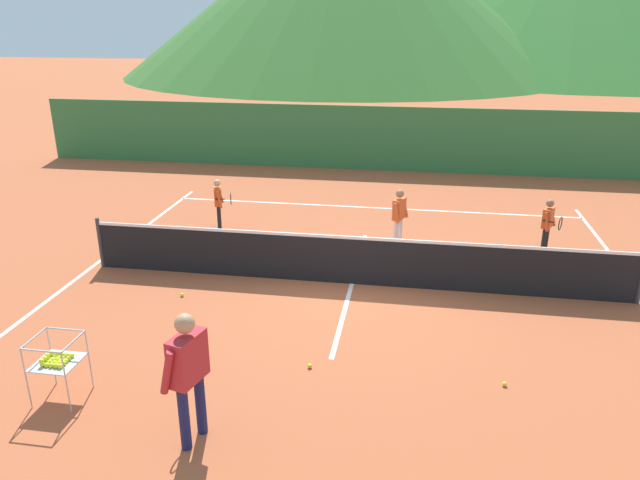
{
  "coord_description": "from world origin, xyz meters",
  "views": [
    {
      "loc": [
        1.09,
        -10.38,
        4.83
      ],
      "look_at": [
        -0.57,
        -0.34,
        0.99
      ],
      "focal_mm": 33.43,
      "sensor_mm": 36.0,
      "label": 1
    }
  ],
  "objects_px": {
    "student_0": "(219,199)",
    "ball_cart": "(56,360)",
    "student_1": "(399,213)",
    "tennis_ball_4": "(182,295)",
    "tennis_net": "(352,260)",
    "tennis_ball_2": "(310,366)",
    "tennis_ball_0": "(505,384)",
    "student_2": "(548,222)",
    "instructor": "(188,367)"
  },
  "relations": [
    {
      "from": "student_1",
      "to": "tennis_ball_0",
      "type": "distance_m",
      "value": 5.49
    },
    {
      "from": "tennis_net",
      "to": "tennis_ball_4",
      "type": "distance_m",
      "value": 3.23
    },
    {
      "from": "student_1",
      "to": "tennis_ball_4",
      "type": "height_order",
      "value": "student_1"
    },
    {
      "from": "instructor",
      "to": "student_1",
      "type": "relative_size",
      "value": 1.3
    },
    {
      "from": "student_0",
      "to": "tennis_net",
      "type": "bearing_deg",
      "value": -36.92
    },
    {
      "from": "ball_cart",
      "to": "student_2",
      "type": "bearing_deg",
      "value": 41.36
    },
    {
      "from": "tennis_net",
      "to": "tennis_ball_2",
      "type": "relative_size",
      "value": 152.28
    },
    {
      "from": "instructor",
      "to": "tennis_ball_2",
      "type": "xyz_separation_m",
      "value": [
        1.1,
        1.77,
        -0.99
      ]
    },
    {
      "from": "student_0",
      "to": "tennis_ball_2",
      "type": "height_order",
      "value": "student_0"
    },
    {
      "from": "student_0",
      "to": "tennis_ball_2",
      "type": "relative_size",
      "value": 18.01
    },
    {
      "from": "tennis_net",
      "to": "tennis_ball_0",
      "type": "height_order",
      "value": "tennis_net"
    },
    {
      "from": "student_0",
      "to": "tennis_ball_0",
      "type": "xyz_separation_m",
      "value": [
        5.98,
        -5.65,
        -0.7
      ]
    },
    {
      "from": "student_1",
      "to": "ball_cart",
      "type": "distance_m",
      "value": 7.68
    },
    {
      "from": "instructor",
      "to": "student_0",
      "type": "relative_size",
      "value": 1.4
    },
    {
      "from": "tennis_net",
      "to": "tennis_ball_4",
      "type": "relative_size",
      "value": 152.28
    },
    {
      "from": "instructor",
      "to": "student_2",
      "type": "height_order",
      "value": "instructor"
    },
    {
      "from": "tennis_ball_4",
      "to": "student_2",
      "type": "bearing_deg",
      "value": 25.36
    },
    {
      "from": "student_0",
      "to": "ball_cart",
      "type": "height_order",
      "value": "student_0"
    },
    {
      "from": "student_0",
      "to": "ball_cart",
      "type": "xyz_separation_m",
      "value": [
        0.06,
        -6.89,
        -0.15
      ]
    },
    {
      "from": "instructor",
      "to": "tennis_ball_2",
      "type": "height_order",
      "value": "instructor"
    },
    {
      "from": "student_0",
      "to": "tennis_ball_4",
      "type": "xyz_separation_m",
      "value": [
        0.49,
        -3.69,
        -0.7
      ]
    },
    {
      "from": "student_2",
      "to": "tennis_ball_2",
      "type": "relative_size",
      "value": 17.87
    },
    {
      "from": "instructor",
      "to": "tennis_net",
      "type": "bearing_deg",
      "value": 73.89
    },
    {
      "from": "student_1",
      "to": "tennis_ball_2",
      "type": "height_order",
      "value": "student_1"
    },
    {
      "from": "instructor",
      "to": "tennis_ball_2",
      "type": "relative_size",
      "value": 25.16
    },
    {
      "from": "tennis_ball_0",
      "to": "tennis_ball_2",
      "type": "height_order",
      "value": "same"
    },
    {
      "from": "tennis_ball_2",
      "to": "student_1",
      "type": "bearing_deg",
      "value": 78.41
    },
    {
      "from": "student_1",
      "to": "tennis_ball_0",
      "type": "height_order",
      "value": "student_1"
    },
    {
      "from": "student_2",
      "to": "tennis_ball_0",
      "type": "distance_m",
      "value": 5.49
    },
    {
      "from": "instructor",
      "to": "tennis_ball_2",
      "type": "distance_m",
      "value": 2.31
    },
    {
      "from": "student_0",
      "to": "student_2",
      "type": "distance_m",
      "value": 7.45
    },
    {
      "from": "instructor",
      "to": "student_2",
      "type": "bearing_deg",
      "value": 52.84
    },
    {
      "from": "student_1",
      "to": "ball_cart",
      "type": "relative_size",
      "value": 1.46
    },
    {
      "from": "tennis_net",
      "to": "tennis_ball_2",
      "type": "height_order",
      "value": "tennis_net"
    },
    {
      "from": "tennis_net",
      "to": "student_2",
      "type": "bearing_deg",
      "value": 29.58
    },
    {
      "from": "tennis_ball_0",
      "to": "tennis_ball_2",
      "type": "xyz_separation_m",
      "value": [
        -2.76,
        0.01,
        0.0
      ]
    },
    {
      "from": "ball_cart",
      "to": "tennis_ball_4",
      "type": "xyz_separation_m",
      "value": [
        0.43,
        3.2,
        -0.55
      ]
    },
    {
      "from": "tennis_net",
      "to": "tennis_ball_0",
      "type": "xyz_separation_m",
      "value": [
        2.48,
        -3.02,
        -0.47
      ]
    },
    {
      "from": "tennis_net",
      "to": "ball_cart",
      "type": "xyz_separation_m",
      "value": [
        -3.44,
        -4.26,
        0.08
      ]
    },
    {
      "from": "student_0",
      "to": "student_2",
      "type": "bearing_deg",
      "value": -3.06
    },
    {
      "from": "ball_cart",
      "to": "tennis_ball_4",
      "type": "relative_size",
      "value": 13.22
    },
    {
      "from": "tennis_net",
      "to": "student_0",
      "type": "relative_size",
      "value": 8.46
    },
    {
      "from": "tennis_net",
      "to": "tennis_ball_2",
      "type": "distance_m",
      "value": 3.06
    },
    {
      "from": "student_0",
      "to": "ball_cart",
      "type": "distance_m",
      "value": 6.9
    },
    {
      "from": "student_2",
      "to": "ball_cart",
      "type": "bearing_deg",
      "value": -138.64
    },
    {
      "from": "tennis_ball_0",
      "to": "tennis_ball_4",
      "type": "distance_m",
      "value": 5.83
    },
    {
      "from": "tennis_net",
      "to": "instructor",
      "type": "bearing_deg",
      "value": -106.11
    },
    {
      "from": "ball_cart",
      "to": "tennis_ball_4",
      "type": "distance_m",
      "value": 3.28
    },
    {
      "from": "tennis_net",
      "to": "student_0",
      "type": "bearing_deg",
      "value": 143.08
    },
    {
      "from": "tennis_ball_0",
      "to": "tennis_ball_2",
      "type": "relative_size",
      "value": 1.0
    }
  ]
}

